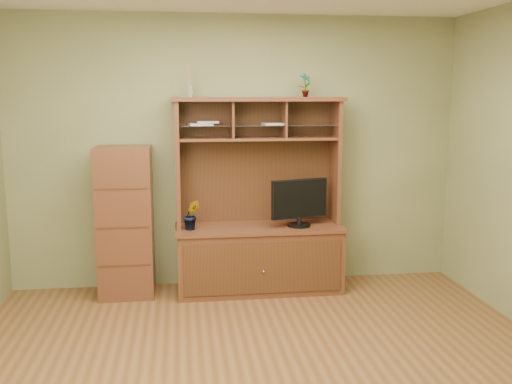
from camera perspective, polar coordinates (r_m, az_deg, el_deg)
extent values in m
cube|color=brown|center=(4.21, 0.96, -17.66)|extent=(4.50, 4.00, 0.02)
cube|color=#60653B|center=(5.76, -1.97, 4.00)|extent=(4.50, 0.02, 2.70)
cube|color=#60653B|center=(1.87, 10.35, -8.52)|extent=(4.50, 0.02, 2.70)
cube|color=#4B2715|center=(5.69, 0.33, -6.76)|extent=(1.60, 0.55, 0.62)
cube|color=#361D0E|center=(5.42, 0.74, -7.60)|extent=(1.50, 0.01, 0.50)
sphere|color=silver|center=(5.42, 0.76, -7.96)|extent=(0.02, 0.02, 0.02)
cube|color=#4B2715|center=(5.60, 0.33, -3.58)|extent=(1.64, 0.59, 0.03)
cube|color=#4B2715|center=(5.54, -7.83, 2.90)|extent=(0.04, 0.35, 1.25)
cube|color=#4B2715|center=(5.75, 7.94, 3.15)|extent=(0.04, 0.35, 1.25)
cube|color=#361D0E|center=(5.75, -0.02, 3.25)|extent=(1.52, 0.02, 1.25)
cube|color=#4B2715|center=(5.55, 0.20, 9.27)|extent=(1.66, 0.40, 0.04)
cube|color=#4B2715|center=(5.57, 0.20, 5.36)|extent=(1.52, 0.32, 0.02)
cube|color=#4B2715|center=(5.53, -2.42, 7.25)|extent=(0.02, 0.31, 0.35)
cube|color=#4B2715|center=(5.60, 2.79, 7.28)|extent=(0.02, 0.31, 0.35)
cube|color=silver|center=(5.55, 0.22, 6.69)|extent=(1.50, 0.27, 0.01)
cylinder|color=black|center=(5.61, 4.33, -3.33)|extent=(0.23, 0.23, 0.02)
cylinder|color=black|center=(5.59, 4.34, -2.85)|extent=(0.05, 0.05, 0.07)
cube|color=black|center=(5.55, 4.36, -0.67)|extent=(0.58, 0.21, 0.38)
imported|color=#23581E|center=(5.46, -6.46, -2.28)|extent=(0.17, 0.14, 0.29)
imported|color=#285D20|center=(5.63, 4.94, 10.62)|extent=(0.14, 0.11, 0.23)
cylinder|color=silver|center=(5.50, -6.73, 9.97)|extent=(0.06, 0.06, 0.11)
cylinder|color=#95824A|center=(5.50, -6.76, 11.56)|extent=(0.04, 0.04, 0.20)
cube|color=#B3B3B8|center=(5.51, -5.58, 6.76)|extent=(0.25, 0.20, 0.02)
cube|color=#B3B3B8|center=(5.51, -4.85, 6.98)|extent=(0.21, 0.16, 0.02)
cube|color=#B3B3B8|center=(5.58, 1.79, 6.83)|extent=(0.23, 0.19, 0.02)
cube|color=#4B2715|center=(5.60, -12.93, -2.92)|extent=(0.52, 0.46, 1.44)
cube|color=#361D0E|center=(5.47, -13.00, -7.16)|extent=(0.48, 0.01, 0.02)
cube|color=#361D0E|center=(5.37, -13.15, -3.47)|extent=(0.48, 0.01, 0.01)
cube|color=#361D0E|center=(5.30, -13.30, 0.32)|extent=(0.48, 0.01, 0.02)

